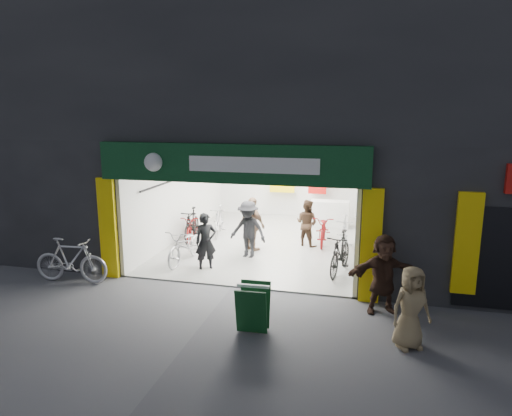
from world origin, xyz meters
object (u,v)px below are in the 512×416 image
at_px(parked_bike, 71,260).
at_px(sandwich_board, 253,307).
at_px(bike_left_front, 186,246).
at_px(bike_right_front, 340,253).
at_px(pedestrian_near, 411,308).

height_order(parked_bike, sandwich_board, parked_bike).
relative_size(bike_left_front, parked_bike, 1.00).
height_order(bike_left_front, bike_right_front, bike_right_front).
bearing_deg(bike_right_front, pedestrian_near, -56.84).
distance_m(bike_right_front, pedestrian_near, 3.93).
bearing_deg(bike_left_front, parked_bike, -130.99).
relative_size(bike_left_front, pedestrian_near, 1.25).
xyz_separation_m(bike_left_front, sandwich_board, (2.88, -3.55, 0.01)).
bearing_deg(bike_left_front, sandwich_board, -45.91).
bearing_deg(sandwich_board, bike_right_front, 66.51).
xyz_separation_m(bike_left_front, pedestrian_near, (5.78, -3.45, 0.26)).
bearing_deg(parked_bike, pedestrian_near, -104.12).
bearing_deg(sandwich_board, pedestrian_near, -0.65).
distance_m(pedestrian_near, sandwich_board, 2.91).
bearing_deg(pedestrian_near, bike_right_front, 85.06).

